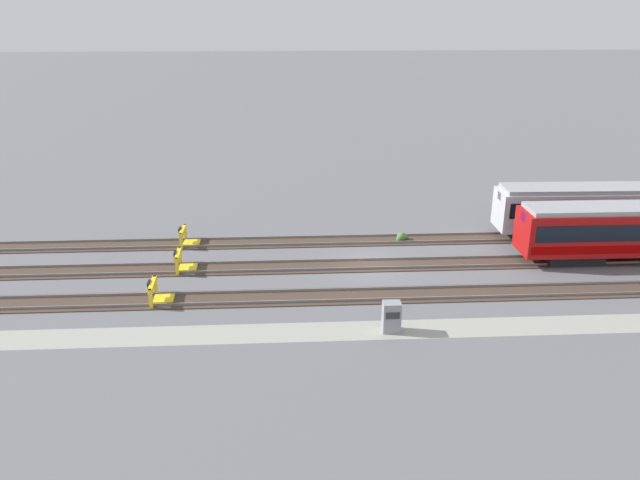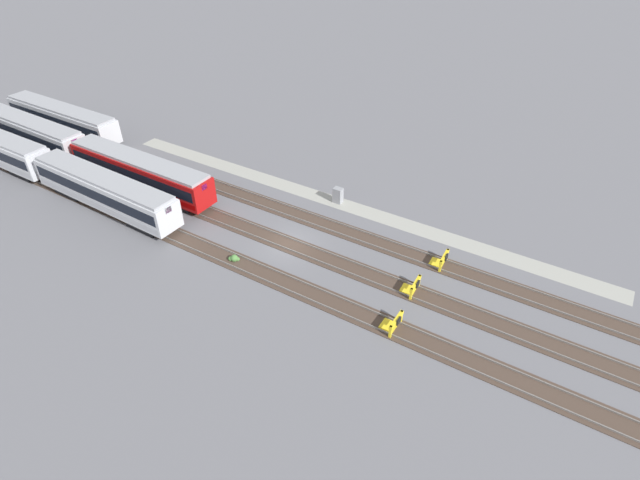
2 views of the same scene
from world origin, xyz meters
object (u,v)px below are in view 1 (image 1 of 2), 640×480
(bumper_stop_middle_track, at_px, (187,237))
(electrical_cabinet, at_px, (391,317))
(bumper_stop_nearest_track, at_px, (158,293))
(weed_clump, at_px, (402,237))
(subway_car_front_row_right_inner, at_px, (624,209))
(bumper_stop_near_inner_track, at_px, (183,262))

(bumper_stop_middle_track, relative_size, electrical_cabinet, 1.25)
(bumper_stop_middle_track, xyz_separation_m, electrical_cabinet, (12.08, -12.92, 0.29))
(bumper_stop_nearest_track, height_order, bumper_stop_middle_track, same)
(bumper_stop_middle_track, bearing_deg, weed_clump, -0.20)
(subway_car_front_row_right_inner, relative_size, bumper_stop_middle_track, 9.02)
(bumper_stop_nearest_track, relative_size, bumper_stop_middle_track, 1.00)
(subway_car_front_row_right_inner, distance_m, electrical_cabinet, 22.73)
(bumper_stop_middle_track, height_order, electrical_cabinet, electrical_cabinet)
(bumper_stop_nearest_track, height_order, weed_clump, bumper_stop_nearest_track)
(bumper_stop_nearest_track, xyz_separation_m, bumper_stop_middle_track, (0.35, 8.82, 0.00))
(bumper_stop_nearest_track, relative_size, electrical_cabinet, 1.26)
(bumper_stop_near_inner_track, relative_size, bumper_stop_middle_track, 1.00)
(weed_clump, bearing_deg, subway_car_front_row_right_inner, 0.27)
(subway_car_front_row_right_inner, bearing_deg, bumper_stop_near_inner_track, -171.71)
(bumper_stop_near_inner_track, distance_m, bumper_stop_middle_track, 4.42)
(electrical_cabinet, xyz_separation_m, weed_clump, (2.88, 12.87, -0.56))
(bumper_stop_middle_track, distance_m, electrical_cabinet, 17.69)
(bumper_stop_middle_track, bearing_deg, bumper_stop_near_inner_track, -85.15)
(bumper_stop_nearest_track, distance_m, weed_clump, 17.64)
(electrical_cabinet, bearing_deg, bumper_stop_near_inner_track, 143.96)
(bumper_stop_near_inner_track, xyz_separation_m, electrical_cabinet, (11.71, -8.52, 0.29))
(bumper_stop_near_inner_track, height_order, bumper_stop_middle_track, same)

